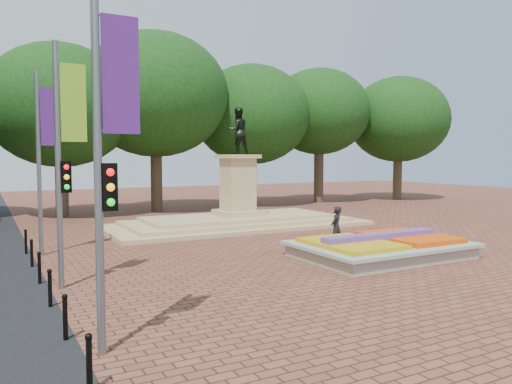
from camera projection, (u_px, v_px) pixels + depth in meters
ground at (327, 251)px, 20.09m from camera, size 90.00×90.00×0.00m
flower_bed at (381, 247)px, 18.80m from camera, size 6.30×4.30×0.91m
monument at (238, 210)px, 27.02m from camera, size 14.00×6.00×6.40m
tree_row_back at (205, 117)px, 36.48m from camera, size 44.80×8.80×10.43m
banner_poles at (64, 153)px, 13.83m from camera, size 0.88×11.17×7.00m
bollard_row at (44, 276)px, 13.60m from camera, size 0.12×13.12×0.98m
pedestrian at (336, 228)px, 20.47m from camera, size 0.76×0.69×1.75m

